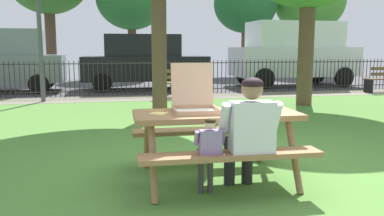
{
  "coord_description": "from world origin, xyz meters",
  "views": [
    {
      "loc": [
        -1.75,
        -4.58,
        1.47
      ],
      "look_at": [
        -0.74,
        0.09,
        0.75
      ],
      "focal_mm": 37.51,
      "sensor_mm": 36.0,
      "label": 1
    }
  ],
  "objects_px": {
    "child_at_table": "(209,149)",
    "pizza_slice_on_table": "(158,112)",
    "picnic_table_foreground": "(216,127)",
    "far_tree_right": "(310,1)",
    "parked_car_center": "(294,52)",
    "parked_car_left": "(144,61)",
    "far_tree_midright": "(245,5)",
    "adult_at_table": "(249,131)",
    "pizza_box_open": "(194,100)",
    "lamp_post_walkway": "(38,10)",
    "park_bench_center": "(184,84)"
  },
  "relations": [
    {
      "from": "pizza_box_open",
      "to": "adult_at_table",
      "type": "height_order",
      "value": "pizza_box_open"
    },
    {
      "from": "parked_car_left",
      "to": "child_at_table",
      "type": "bearing_deg",
      "value": -92.21
    },
    {
      "from": "park_bench_center",
      "to": "parked_car_center",
      "type": "relative_size",
      "value": 0.35
    },
    {
      "from": "pizza_slice_on_table",
      "to": "park_bench_center",
      "type": "relative_size",
      "value": 0.14
    },
    {
      "from": "far_tree_right",
      "to": "far_tree_midright",
      "type": "bearing_deg",
      "value": 180.0
    },
    {
      "from": "pizza_slice_on_table",
      "to": "adult_at_table",
      "type": "distance_m",
      "value": 1.02
    },
    {
      "from": "pizza_box_open",
      "to": "child_at_table",
      "type": "height_order",
      "value": "pizza_box_open"
    },
    {
      "from": "picnic_table_foreground",
      "to": "far_tree_right",
      "type": "bearing_deg",
      "value": 58.96
    },
    {
      "from": "adult_at_table",
      "to": "parked_car_center",
      "type": "xyz_separation_m",
      "value": [
        5.79,
        10.76,
        0.65
      ]
    },
    {
      "from": "picnic_table_foreground",
      "to": "parked_car_left",
      "type": "xyz_separation_m",
      "value": [
        0.19,
        10.25,
        0.41
      ]
    },
    {
      "from": "pizza_box_open",
      "to": "pizza_slice_on_table",
      "type": "xyz_separation_m",
      "value": [
        -0.41,
        -0.01,
        -0.12
      ]
    },
    {
      "from": "pizza_slice_on_table",
      "to": "parked_car_center",
      "type": "xyz_separation_m",
      "value": [
        6.62,
        10.16,
        0.53
      ]
    },
    {
      "from": "parked_car_center",
      "to": "far_tree_midright",
      "type": "distance_m",
      "value": 6.44
    },
    {
      "from": "parked_car_left",
      "to": "far_tree_right",
      "type": "relative_size",
      "value": 0.78
    },
    {
      "from": "far_tree_midright",
      "to": "adult_at_table",
      "type": "bearing_deg",
      "value": -109.45
    },
    {
      "from": "pizza_slice_on_table",
      "to": "far_tree_right",
      "type": "distance_m",
      "value": 19.45
    },
    {
      "from": "pizza_slice_on_table",
      "to": "child_at_table",
      "type": "relative_size",
      "value": 0.29
    },
    {
      "from": "adult_at_table",
      "to": "parked_car_center",
      "type": "relative_size",
      "value": 0.25
    },
    {
      "from": "pizza_slice_on_table",
      "to": "far_tree_midright",
      "type": "bearing_deg",
      "value": 67.35
    },
    {
      "from": "pizza_slice_on_table",
      "to": "park_bench_center",
      "type": "height_order",
      "value": "park_bench_center"
    },
    {
      "from": "picnic_table_foreground",
      "to": "child_at_table",
      "type": "distance_m",
      "value": 0.58
    },
    {
      "from": "pizza_slice_on_table",
      "to": "far_tree_right",
      "type": "relative_size",
      "value": 0.04
    },
    {
      "from": "child_at_table",
      "to": "far_tree_right",
      "type": "bearing_deg",
      "value": 59.2
    },
    {
      "from": "parked_car_left",
      "to": "far_tree_midright",
      "type": "bearing_deg",
      "value": 45.31
    },
    {
      "from": "child_at_table",
      "to": "parked_car_center",
      "type": "distance_m",
      "value": 12.46
    },
    {
      "from": "pizza_box_open",
      "to": "parked_car_center",
      "type": "xyz_separation_m",
      "value": [
        6.21,
        10.15,
        0.41
      ]
    },
    {
      "from": "park_bench_center",
      "to": "lamp_post_walkway",
      "type": "height_order",
      "value": "lamp_post_walkway"
    },
    {
      "from": "parked_car_center",
      "to": "parked_car_left",
      "type": "bearing_deg",
      "value": 180.0
    },
    {
      "from": "picnic_table_foreground",
      "to": "pizza_slice_on_table",
      "type": "distance_m",
      "value": 0.66
    },
    {
      "from": "picnic_table_foreground",
      "to": "child_at_table",
      "type": "height_order",
      "value": "child_at_table"
    },
    {
      "from": "pizza_slice_on_table",
      "to": "far_tree_midright",
      "type": "relative_size",
      "value": 0.04
    },
    {
      "from": "adult_at_table",
      "to": "child_at_table",
      "type": "relative_size",
      "value": 1.47
    },
    {
      "from": "child_at_table",
      "to": "picnic_table_foreground",
      "type": "bearing_deg",
      "value": 67.17
    },
    {
      "from": "picnic_table_foreground",
      "to": "lamp_post_walkway",
      "type": "distance_m",
      "value": 8.15
    },
    {
      "from": "parked_car_left",
      "to": "adult_at_table",
      "type": "bearing_deg",
      "value": -90.02
    },
    {
      "from": "parked_car_center",
      "to": "far_tree_midright",
      "type": "xyz_separation_m",
      "value": [
        0.12,
        5.97,
        2.42
      ]
    },
    {
      "from": "pizza_box_open",
      "to": "far_tree_right",
      "type": "distance_m",
      "value": 19.21
    },
    {
      "from": "child_at_table",
      "to": "pizza_slice_on_table",
      "type": "bearing_deg",
      "value": 123.75
    },
    {
      "from": "lamp_post_walkway",
      "to": "parked_car_left",
      "type": "xyz_separation_m",
      "value": [
        3.07,
        2.86,
        -1.48
      ]
    },
    {
      "from": "parked_car_left",
      "to": "far_tree_midright",
      "type": "height_order",
      "value": "far_tree_midright"
    },
    {
      "from": "child_at_table",
      "to": "far_tree_right",
      "type": "xyz_separation_m",
      "value": [
        9.98,
        16.74,
        3.49
      ]
    },
    {
      "from": "park_bench_center",
      "to": "lamp_post_walkway",
      "type": "relative_size",
      "value": 0.4
    },
    {
      "from": "park_bench_center",
      "to": "adult_at_table",
      "type": "bearing_deg",
      "value": -96.64
    },
    {
      "from": "pizza_slice_on_table",
      "to": "picnic_table_foreground",
      "type": "bearing_deg",
      "value": -8.05
    },
    {
      "from": "parked_car_center",
      "to": "pizza_box_open",
      "type": "bearing_deg",
      "value": -121.46
    },
    {
      "from": "pizza_box_open",
      "to": "pizza_slice_on_table",
      "type": "bearing_deg",
      "value": -178.0
    },
    {
      "from": "adult_at_table",
      "to": "far_tree_right",
      "type": "relative_size",
      "value": 0.21
    },
    {
      "from": "pizza_box_open",
      "to": "child_at_table",
      "type": "bearing_deg",
      "value": -89.64
    },
    {
      "from": "picnic_table_foreground",
      "to": "parked_car_center",
      "type": "distance_m",
      "value": 11.89
    },
    {
      "from": "child_at_table",
      "to": "parked_car_center",
      "type": "relative_size",
      "value": 0.17
    }
  ]
}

